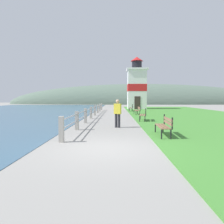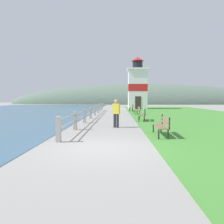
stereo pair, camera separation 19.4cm
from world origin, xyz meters
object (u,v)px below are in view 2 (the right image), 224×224
at_px(lighthouse, 137,87).
at_px(park_bench_midway, 143,114).
at_px(person_strolling, 116,112).
at_px(park_bench_near, 162,125).
at_px(park_bench_by_lighthouse, 132,107).
at_px(park_bench_far, 138,110).

bearing_deg(lighthouse, park_bench_midway, -93.68).
distance_m(lighthouse, person_strolling, 22.42).
xyz_separation_m(park_bench_near, park_bench_by_lighthouse, (-0.18, 18.56, -0.00)).
distance_m(park_bench_near, person_strolling, 3.68).
xyz_separation_m(park_bench_near, person_strolling, (-2.06, 3.03, 0.35)).
height_order(park_bench_near, park_bench_midway, same).
distance_m(park_bench_midway, person_strolling, 4.02).
relative_size(park_bench_far, person_strolling, 1.07).
relative_size(park_bench_midway, person_strolling, 1.10).
bearing_deg(park_bench_midway, park_bench_far, -83.90).
relative_size(park_bench_by_lighthouse, person_strolling, 1.03).
bearing_deg(lighthouse, person_strolling, -98.14).
xyz_separation_m(park_bench_far, lighthouse, (1.04, 12.44, 3.02)).
bearing_deg(park_bench_far, park_bench_midway, 86.42).
relative_size(park_bench_near, park_bench_by_lighthouse, 1.09).
distance_m(park_bench_by_lighthouse, person_strolling, 15.65).
distance_m(park_bench_far, park_bench_by_lighthouse, 5.94).
bearing_deg(person_strolling, park_bench_midway, -9.45).
bearing_deg(park_bench_by_lighthouse, park_bench_far, 97.96).
bearing_deg(lighthouse, park_bench_by_lighthouse, -101.05).
bearing_deg(lighthouse, park_bench_near, -92.50).
relative_size(park_bench_near, park_bench_midway, 1.02).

